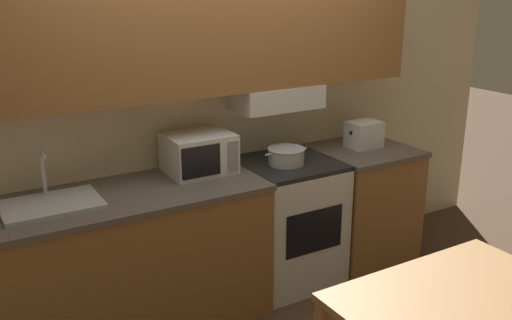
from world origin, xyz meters
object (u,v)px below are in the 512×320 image
cooking_pot (286,155)px  microwave (199,153)px  toaster (364,134)px  stove_range (287,221)px  sink_basin (51,203)px

cooking_pot → microwave: size_ratio=0.80×
cooking_pot → toaster: toaster is taller
stove_range → microwave: size_ratio=2.14×
microwave → toaster: bearing=-4.5°
stove_range → cooking_pot: bearing=-138.2°
stove_range → sink_basin: 1.65m
sink_basin → cooking_pot: bearing=-1.0°
stove_range → toaster: 0.88m
cooking_pot → toaster: size_ratio=1.32×
microwave → sink_basin: bearing=-172.5°
sink_basin → microwave: bearing=7.5°
cooking_pot → toaster: (0.73, 0.05, 0.04)m
stove_range → cooking_pot: 0.51m
sink_basin → stove_range: bearing=0.5°
microwave → toaster: (1.30, -0.10, -0.03)m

